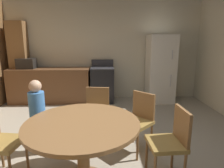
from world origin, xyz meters
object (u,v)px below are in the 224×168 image
at_px(chair_north, 97,111).
at_px(chair_east, 171,139).
at_px(microwave, 26,64).
at_px(refrigerator, 160,69).
at_px(dining_table, 83,135).
at_px(chair_northeast, 139,118).
at_px(person_child, 38,115).
at_px(oven_range, 102,84).

bearing_deg(chair_north, chair_east, 49.80).
height_order(microwave, chair_north, microwave).
xyz_separation_m(refrigerator, chair_north, (-1.60, -2.06, -0.38)).
relative_size(microwave, dining_table, 0.35).
bearing_deg(refrigerator, microwave, 179.18).
height_order(microwave, chair_northeast, microwave).
bearing_deg(refrigerator, chair_north, -127.86).
bearing_deg(chair_east, chair_north, -49.80).
bearing_deg(chair_north, person_child, -61.00).
distance_m(refrigerator, person_child, 3.43).
relative_size(dining_table, chair_north, 1.44).
distance_m(oven_range, refrigerator, 1.59).
relative_size(refrigerator, chair_north, 2.02).
bearing_deg(chair_northeast, chair_east, 70.02).
bearing_deg(person_child, chair_northeast, 44.28).
distance_m(chair_north, chair_east, 1.31).
distance_m(chair_north, chair_northeast, 0.70).
height_order(refrigerator, person_child, refrigerator).
bearing_deg(microwave, chair_northeast, -43.84).
distance_m(microwave, chair_northeast, 3.54).
bearing_deg(chair_northeast, microwave, -87.03).
relative_size(oven_range, chair_east, 1.26).
relative_size(oven_range, microwave, 2.50).
height_order(oven_range, dining_table, oven_range).
bearing_deg(dining_table, chair_north, 83.63).
height_order(refrigerator, microwave, refrigerator).
bearing_deg(chair_east, chair_northeast, -70.02).
xyz_separation_m(refrigerator, person_child, (-2.42, -2.40, -0.30)).
height_order(chair_north, chair_east, same).
xyz_separation_m(chair_northeast, person_child, (-1.45, -0.03, 0.08)).
bearing_deg(oven_range, person_child, -109.98).
distance_m(microwave, person_child, 2.71).
xyz_separation_m(dining_table, chair_east, (1.02, 0.06, -0.11)).
distance_m(dining_table, person_child, 0.98).
distance_m(microwave, chair_east, 4.18).
relative_size(chair_north, chair_east, 1.00).
bearing_deg(oven_range, chair_north, -91.84).
bearing_deg(chair_northeast, person_child, -42.04).
bearing_deg(dining_table, oven_range, 86.69).
height_order(refrigerator, dining_table, refrigerator).
bearing_deg(chair_north, chair_northeast, 69.78).
distance_m(oven_range, chair_northeast, 2.49).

